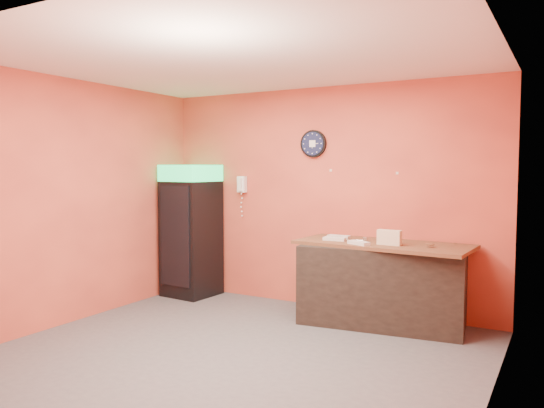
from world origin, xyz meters
The scene contains 15 objects.
floor centered at (0.00, 0.00, 0.00)m, with size 4.50×4.50×0.00m, color #47474C.
back_wall centered at (0.00, 2.00, 1.40)m, with size 4.50×0.02×2.80m, color #DE5B3E.
left_wall centered at (-2.25, 0.00, 1.40)m, with size 0.02×4.00×2.80m, color #DE5B3E.
right_wall centered at (2.25, 0.00, 1.40)m, with size 0.02×4.00×2.80m, color #DE5B3E.
ceiling centered at (0.00, 0.00, 2.80)m, with size 4.50×4.00×0.02m, color white.
beverage_cooler centered at (-1.85, 1.61, 0.89)m, with size 0.68×0.69×1.82m.
prep_counter centered at (0.91, 1.60, 0.45)m, with size 1.80×0.80×0.90m, color black.
wall_clock centered at (-0.13, 1.97, 2.09)m, with size 0.35×0.06×0.35m.
wall_phone centered at (-1.20, 1.95, 1.55)m, with size 0.12×0.11×0.22m.
butcher_paper centered at (0.91, 1.60, 0.92)m, with size 1.93×0.83×0.04m, color brown.
sub_roll_stack centered at (1.03, 1.45, 1.02)m, with size 0.26×0.10×0.17m.
wrapped_sandwich_left centered at (0.37, 1.49, 0.96)m, with size 0.26×0.10×0.04m, color beige.
wrapped_sandwich_mid centered at (0.73, 1.32, 0.96)m, with size 0.26×0.10×0.04m, color beige.
wrapped_sandwich_right centered at (0.35, 1.68, 0.96)m, with size 0.27×0.11×0.04m, color beige.
kitchen_tool centered at (0.72, 1.57, 0.97)m, with size 0.05×0.05×0.05m, color silver.
Camera 1 is at (2.74, -4.19, 1.79)m, focal length 35.00 mm.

